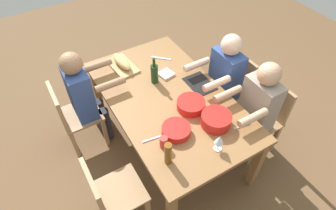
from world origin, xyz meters
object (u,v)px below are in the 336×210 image
dining_table (168,102)px  napkin_stack (166,74)px  serving_bowl_fruit (216,119)px  serving_bowl_salad (191,104)px  bread_loaf (122,62)px  diner_near_left (255,107)px  wine_bottle (154,73)px  chair_near_center (232,86)px  cutting_board (122,66)px  chair_far_right (72,115)px  diner_near_center (222,77)px  chair_far_left (110,194)px  beer_bottle (168,153)px  serving_bowl_pasta (176,130)px  diner_far_right (85,94)px  chair_near_left (264,115)px  wine_glass (219,140)px  cup_far_left (164,142)px

dining_table → napkin_stack: napkin_stack is taller
dining_table → serving_bowl_fruit: size_ratio=6.89×
serving_bowl_salad → bread_loaf: (0.89, 0.30, 0.02)m
diner_near_left → wine_bottle: (0.77, 0.67, 0.15)m
chair_near_center → cutting_board: 1.26m
chair_far_right → diner_near_center: bearing=-108.3°
chair_far_left → beer_bottle: size_ratio=3.86×
serving_bowl_salad → serving_bowl_pasta: bearing=123.8°
chair_far_right → diner_far_right: size_ratio=0.71×
dining_table → bread_loaf: size_ratio=5.76×
bread_loaf → serving_bowl_salad: bearing=-161.4°
chair_near_left → wine_bottle: 1.21m
diner_near_left → diner_near_center: bearing=0.0°
chair_far_right → cutting_board: 0.74m
diner_near_center → serving_bowl_pasta: size_ratio=4.80×
chair_near_center → wine_bottle: 0.97m
diner_near_left → dining_table: bearing=53.0°
serving_bowl_salad → serving_bowl_fruit: bearing=-163.5°
wine_glass → serving_bowl_salad: bearing=-7.5°
serving_bowl_pasta → wine_glass: bearing=-146.6°
chair_far_left → serving_bowl_fruit: (0.00, -1.05, 0.32)m
beer_bottle → napkin_stack: size_ratio=1.57×
serving_bowl_salad → chair_near_left: bearing=-110.4°
diner_far_right → diner_near_center: bearing=-110.6°
chair_near_center → wine_bottle: wine_bottle is taller
serving_bowl_salad → wine_bottle: bearing=12.7°
chair_far_right → cup_far_left: (-0.98, -0.53, 0.31)m
serving_bowl_salad → wine_glass: wine_glass is taller
diner_far_right → bread_loaf: (0.15, -0.49, 0.11)m
diner_near_left → beer_bottle: (-0.12, 1.04, 0.15)m
chair_far_left → chair_far_right: bearing=0.0°
diner_near_center → bread_loaf: diner_near_center is taller
chair_near_left → wine_bottle: (0.77, 0.86, 0.37)m
diner_near_center → diner_near_left: (-0.51, 0.00, 0.00)m
chair_far_right → beer_bottle: bearing=-156.5°
diner_near_center → serving_bowl_salad: (-0.23, 0.56, 0.09)m
serving_bowl_fruit → serving_bowl_pasta: 0.37m
cutting_board → chair_far_right: bearing=102.8°
diner_far_right → wine_bottle: (-0.24, -0.67, 0.15)m
chair_near_left → serving_bowl_pasta: bearing=84.7°
diner_near_left → napkin_stack: size_ratio=8.57×
chair_near_left → diner_near_left: bearing=90.0°
serving_bowl_fruit → napkin_stack: size_ratio=1.91×
chair_far_right → wine_bottle: size_ratio=2.93×
diner_near_center → wine_glass: size_ratio=7.23×
dining_table → serving_bowl_fruit: (-0.50, -0.19, 0.14)m
diner_near_center → diner_near_left: same height
cutting_board → cup_far_left: (-1.14, 0.14, 0.04)m
napkin_stack → serving_bowl_salad: bearing=175.7°
serving_bowl_fruit → napkin_stack: (0.80, 0.04, -0.05)m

